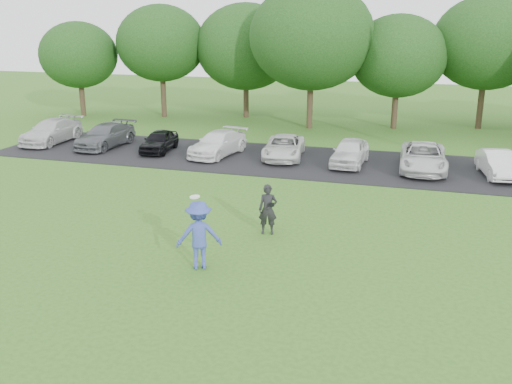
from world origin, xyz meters
TOP-DOWN VIEW (x-y plane):
  - ground at (0.00, 0.00)m, footprint 100.00×100.00m
  - parking_lot at (0.00, 13.00)m, footprint 32.00×6.50m
  - frisbee_player at (-0.65, 0.38)m, footprint 1.41×1.16m
  - camera_bystander at (0.42, 3.40)m, footprint 0.64×0.48m
  - parked_cars at (-1.09, 12.98)m, footprint 30.72×4.69m
  - tree_row at (1.51, 22.76)m, footprint 42.39×9.85m

SIDE VIEW (x-z plane):
  - ground at x=0.00m, z-range 0.00..0.00m
  - parking_lot at x=0.00m, z-range 0.00..0.03m
  - parked_cars at x=-1.09m, z-range 0.00..1.23m
  - camera_bystander at x=0.42m, z-range 0.00..1.59m
  - frisbee_player at x=-0.65m, z-range -0.10..2.00m
  - tree_row at x=1.51m, z-range 0.59..9.23m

